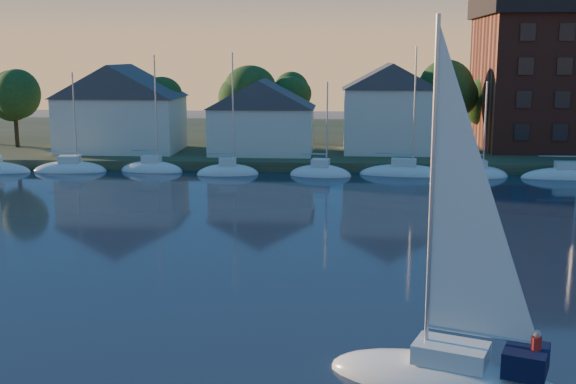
# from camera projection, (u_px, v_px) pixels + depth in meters

# --- Properties ---
(shoreline_land) EXTENTS (160.00, 50.00, 2.00)m
(shoreline_land) POSITION_uv_depth(u_px,v_px,m) (321.00, 143.00, 97.09)
(shoreline_land) COLOR #303A21
(shoreline_land) RESTS_ON ground
(wooden_dock) EXTENTS (120.00, 3.00, 1.00)m
(wooden_dock) POSITION_uv_depth(u_px,v_px,m) (315.00, 170.00, 74.55)
(wooden_dock) COLOR brown
(wooden_dock) RESTS_ON ground
(clubhouse_west) EXTENTS (13.65, 9.45, 9.64)m
(clubhouse_west) POSITION_uv_depth(u_px,v_px,m) (121.00, 107.00, 80.81)
(clubhouse_west) COLOR beige
(clubhouse_west) RESTS_ON shoreline_land
(clubhouse_centre) EXTENTS (11.55, 8.40, 8.08)m
(clubhouse_centre) POSITION_uv_depth(u_px,v_px,m) (262.00, 116.00, 78.89)
(clubhouse_centre) COLOR beige
(clubhouse_centre) RESTS_ON shoreline_land
(clubhouse_east) EXTENTS (10.50, 8.40, 9.80)m
(clubhouse_east) POSITION_uv_depth(u_px,v_px,m) (390.00, 107.00, 79.74)
(clubhouse_east) COLOR beige
(clubhouse_east) RESTS_ON shoreline_land
(tree_line) EXTENTS (93.40, 5.40, 8.90)m
(tree_line) POSITION_uv_depth(u_px,v_px,m) (336.00, 94.00, 83.84)
(tree_line) COLOR #3B2A1B
(tree_line) RESTS_ON shoreline_land
(moored_fleet) EXTENTS (71.50, 2.40, 12.05)m
(moored_fleet) POSITION_uv_depth(u_px,v_px,m) (234.00, 172.00, 72.13)
(moored_fleet) COLOR silver
(moored_fleet) RESTS_ON ground
(hero_sailboat) EXTENTS (9.52, 6.02, 14.16)m
(hero_sailboat) POSITION_uv_depth(u_px,v_px,m) (454.00, 372.00, 25.67)
(hero_sailboat) COLOR silver
(hero_sailboat) RESTS_ON ground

